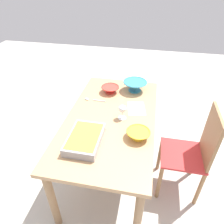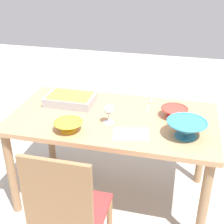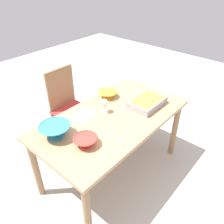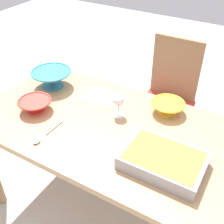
{
  "view_description": "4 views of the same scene",
  "coord_description": "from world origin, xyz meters",
  "px_view_note": "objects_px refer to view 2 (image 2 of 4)",
  "views": [
    {
      "loc": [
        1.48,
        0.3,
        1.86
      ],
      "look_at": [
        -0.03,
        0.0,
        0.75
      ],
      "focal_mm": 33.18,
      "sensor_mm": 36.0,
      "label": 1
    },
    {
      "loc": [
        -0.46,
        1.92,
        1.77
      ],
      "look_at": [
        0.01,
        -0.0,
        0.75
      ],
      "focal_mm": 50.26,
      "sensor_mm": 36.0,
      "label": 2
    },
    {
      "loc": [
        -1.28,
        -1.11,
        1.91
      ],
      "look_at": [
        0.03,
        0.03,
        0.74
      ],
      "focal_mm": 36.21,
      "sensor_mm": 36.0,
      "label": 3
    },
    {
      "loc": [
        0.62,
        -1.02,
        1.69
      ],
      "look_at": [
        0.02,
        0.01,
        0.81
      ],
      "focal_mm": 45.75,
      "sensor_mm": 36.0,
      "label": 4
    }
  ],
  "objects_px": {
    "dining_table": "(113,127)",
    "serving_bowl": "(186,128)",
    "casserole_dish": "(70,99)",
    "small_bowl": "(68,125)",
    "napkin": "(131,134)",
    "mixing_bowl": "(174,112)",
    "chair": "(67,215)",
    "wine_glass": "(109,111)",
    "serving_spoon": "(150,104)"
  },
  "relations": [
    {
      "from": "dining_table",
      "to": "serving_bowl",
      "type": "xyz_separation_m",
      "value": [
        -0.51,
        0.16,
        0.15
      ]
    },
    {
      "from": "casserole_dish",
      "to": "small_bowl",
      "type": "relative_size",
      "value": 1.9
    },
    {
      "from": "serving_bowl",
      "to": "napkin",
      "type": "relative_size",
      "value": 1.11
    },
    {
      "from": "small_bowl",
      "to": "mixing_bowl",
      "type": "bearing_deg",
      "value": -151.19
    },
    {
      "from": "casserole_dish",
      "to": "serving_bowl",
      "type": "xyz_separation_m",
      "value": [
        -0.88,
        0.29,
        0.02
      ]
    },
    {
      "from": "chair",
      "to": "wine_glass",
      "type": "relative_size",
      "value": 6.8
    },
    {
      "from": "casserole_dish",
      "to": "mixing_bowl",
      "type": "xyz_separation_m",
      "value": [
        -0.79,
        0.04,
        0.0
      ]
    },
    {
      "from": "casserole_dish",
      "to": "dining_table",
      "type": "bearing_deg",
      "value": 160.45
    },
    {
      "from": "small_bowl",
      "to": "chair",
      "type": "bearing_deg",
      "value": 108.01
    },
    {
      "from": "wine_glass",
      "to": "serving_bowl",
      "type": "relative_size",
      "value": 0.54
    },
    {
      "from": "mixing_bowl",
      "to": "serving_spoon",
      "type": "distance_m",
      "value": 0.25
    },
    {
      "from": "mixing_bowl",
      "to": "napkin",
      "type": "distance_m",
      "value": 0.4
    },
    {
      "from": "dining_table",
      "to": "mixing_bowl",
      "type": "bearing_deg",
      "value": -167.34
    },
    {
      "from": "wine_glass",
      "to": "small_bowl",
      "type": "height_order",
      "value": "wine_glass"
    },
    {
      "from": "mixing_bowl",
      "to": "chair",
      "type": "bearing_deg",
      "value": 59.76
    },
    {
      "from": "chair",
      "to": "serving_spoon",
      "type": "height_order",
      "value": "chair"
    },
    {
      "from": "dining_table",
      "to": "wine_glass",
      "type": "relative_size",
      "value": 10.72
    },
    {
      "from": "serving_bowl",
      "to": "dining_table",
      "type": "bearing_deg",
      "value": -17.27
    },
    {
      "from": "mixing_bowl",
      "to": "casserole_dish",
      "type": "bearing_deg",
      "value": -2.57
    },
    {
      "from": "dining_table",
      "to": "wine_glass",
      "type": "distance_m",
      "value": 0.21
    },
    {
      "from": "serving_bowl",
      "to": "chair",
      "type": "bearing_deg",
      "value": 45.64
    },
    {
      "from": "wine_glass",
      "to": "casserole_dish",
      "type": "distance_m",
      "value": 0.43
    },
    {
      "from": "casserole_dish",
      "to": "mixing_bowl",
      "type": "bearing_deg",
      "value": 177.43
    },
    {
      "from": "dining_table",
      "to": "napkin",
      "type": "bearing_deg",
      "value": 128.6
    },
    {
      "from": "wine_glass",
      "to": "serving_spoon",
      "type": "relative_size",
      "value": 0.62
    },
    {
      "from": "wine_glass",
      "to": "mixing_bowl",
      "type": "height_order",
      "value": "wine_glass"
    },
    {
      "from": "mixing_bowl",
      "to": "serving_spoon",
      "type": "bearing_deg",
      "value": -40.44
    },
    {
      "from": "wine_glass",
      "to": "serving_spoon",
      "type": "xyz_separation_m",
      "value": [
        -0.24,
        -0.36,
        -0.09
      ]
    },
    {
      "from": "casserole_dish",
      "to": "small_bowl",
      "type": "bearing_deg",
      "value": 108.7
    },
    {
      "from": "chair",
      "to": "small_bowl",
      "type": "relative_size",
      "value": 4.87
    },
    {
      "from": "chair",
      "to": "wine_glass",
      "type": "xyz_separation_m",
      "value": [
        -0.07,
        -0.66,
        0.32
      ]
    },
    {
      "from": "dining_table",
      "to": "serving_spoon",
      "type": "xyz_separation_m",
      "value": [
        -0.23,
        -0.26,
        0.1
      ]
    },
    {
      "from": "dining_table",
      "to": "wine_glass",
      "type": "bearing_deg",
      "value": 86.89
    },
    {
      "from": "small_bowl",
      "to": "wine_glass",
      "type": "bearing_deg",
      "value": -144.3
    },
    {
      "from": "small_bowl",
      "to": "dining_table",
      "type": "bearing_deg",
      "value": -131.27
    },
    {
      "from": "chair",
      "to": "small_bowl",
      "type": "distance_m",
      "value": 0.58
    },
    {
      "from": "serving_spoon",
      "to": "serving_bowl",
      "type": "bearing_deg",
      "value": 123.85
    },
    {
      "from": "wine_glass",
      "to": "small_bowl",
      "type": "bearing_deg",
      "value": 35.7
    },
    {
      "from": "casserole_dish",
      "to": "serving_bowl",
      "type": "bearing_deg",
      "value": 161.77
    },
    {
      "from": "wine_glass",
      "to": "napkin",
      "type": "xyz_separation_m",
      "value": [
        -0.18,
        0.11,
        -0.09
      ]
    },
    {
      "from": "napkin",
      "to": "mixing_bowl",
      "type": "bearing_deg",
      "value": -129.55
    },
    {
      "from": "dining_table",
      "to": "chair",
      "type": "height_order",
      "value": "chair"
    },
    {
      "from": "serving_spoon",
      "to": "napkin",
      "type": "distance_m",
      "value": 0.48
    },
    {
      "from": "dining_table",
      "to": "small_bowl",
      "type": "xyz_separation_m",
      "value": [
        0.23,
        0.27,
        0.13
      ]
    },
    {
      "from": "wine_glass",
      "to": "serving_bowl",
      "type": "distance_m",
      "value": 0.52
    },
    {
      "from": "dining_table",
      "to": "napkin",
      "type": "xyz_separation_m",
      "value": [
        -0.17,
        0.21,
        0.09
      ]
    },
    {
      "from": "casserole_dish",
      "to": "serving_spoon",
      "type": "distance_m",
      "value": 0.61
    },
    {
      "from": "chair",
      "to": "napkin",
      "type": "height_order",
      "value": "chair"
    },
    {
      "from": "chair",
      "to": "casserole_dish",
      "type": "xyz_separation_m",
      "value": [
        0.29,
        -0.89,
        0.26
      ]
    },
    {
      "from": "casserole_dish",
      "to": "serving_spoon",
      "type": "bearing_deg",
      "value": -167.98
    }
  ]
}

